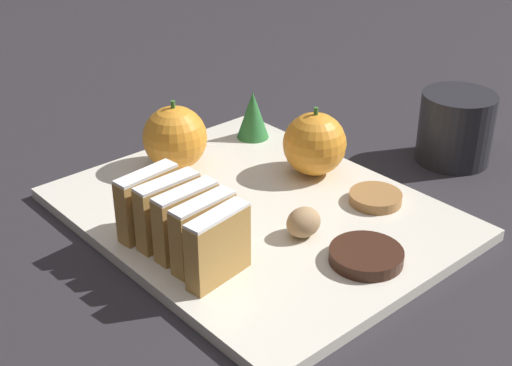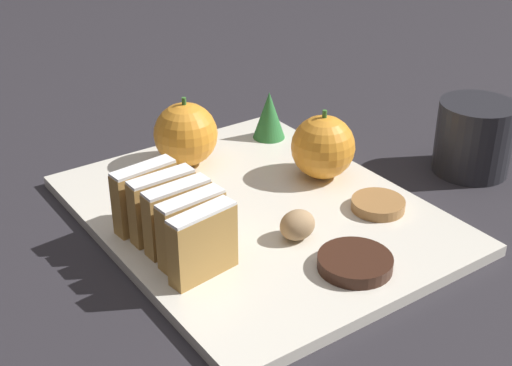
% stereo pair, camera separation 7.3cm
% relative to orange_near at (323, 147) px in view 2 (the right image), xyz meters
% --- Properties ---
extents(ground_plane, '(6.00, 6.00, 0.00)m').
position_rel_orange_near_xyz_m(ground_plane, '(-0.10, -0.02, -0.05)').
color(ground_plane, '#28262B').
extents(serving_platter, '(0.31, 0.39, 0.01)m').
position_rel_orange_near_xyz_m(serving_platter, '(-0.10, -0.02, -0.04)').
color(serving_platter, silver).
rests_on(serving_platter, ground_plane).
extents(stollen_slice_front, '(0.07, 0.03, 0.07)m').
position_rel_orange_near_xyz_m(stollen_slice_front, '(-0.21, -0.09, -0.00)').
color(stollen_slice_front, '#B28442').
rests_on(stollen_slice_front, serving_platter).
extents(stollen_slice_second, '(0.07, 0.02, 0.07)m').
position_rel_orange_near_xyz_m(stollen_slice_second, '(-0.20, -0.06, -0.00)').
color(stollen_slice_second, '#B28442').
rests_on(stollen_slice_second, serving_platter).
extents(stollen_slice_third, '(0.07, 0.02, 0.07)m').
position_rel_orange_near_xyz_m(stollen_slice_third, '(-0.20, -0.04, -0.00)').
color(stollen_slice_third, '#B28442').
rests_on(stollen_slice_third, serving_platter).
extents(stollen_slice_fourth, '(0.07, 0.02, 0.07)m').
position_rel_orange_near_xyz_m(stollen_slice_fourth, '(-0.21, -0.01, -0.00)').
color(stollen_slice_fourth, '#B28442').
rests_on(stollen_slice_fourth, serving_platter).
extents(stollen_slice_fifth, '(0.07, 0.02, 0.07)m').
position_rel_orange_near_xyz_m(stollen_slice_fifth, '(-0.21, 0.02, -0.00)').
color(stollen_slice_fifth, '#B28442').
rests_on(stollen_slice_fifth, serving_platter).
extents(orange_near, '(0.07, 0.07, 0.08)m').
position_rel_orange_near_xyz_m(orange_near, '(0.00, 0.00, 0.00)').
color(orange_near, orange).
rests_on(orange_near, serving_platter).
extents(orange_far, '(0.07, 0.07, 0.08)m').
position_rel_orange_near_xyz_m(orange_far, '(-0.11, 0.11, 0.00)').
color(orange_far, orange).
rests_on(orange_far, serving_platter).
extents(walnut, '(0.04, 0.03, 0.03)m').
position_rel_orange_near_xyz_m(walnut, '(-0.10, -0.09, -0.02)').
color(walnut, tan).
rests_on(walnut, serving_platter).
extents(chocolate_cookie, '(0.07, 0.07, 0.01)m').
position_rel_orange_near_xyz_m(chocolate_cookie, '(-0.09, -0.16, -0.03)').
color(chocolate_cookie, '#381E14').
rests_on(chocolate_cookie, serving_platter).
extents(gingerbread_cookie, '(0.06, 0.06, 0.01)m').
position_rel_orange_near_xyz_m(gingerbread_cookie, '(-0.00, -0.09, -0.03)').
color(gingerbread_cookie, '#A3703D').
rests_on(gingerbread_cookie, serving_platter).
extents(evergreen_sprig, '(0.04, 0.04, 0.06)m').
position_rel_orange_near_xyz_m(evergreen_sprig, '(0.01, 0.12, -0.01)').
color(evergreen_sprig, '#2D7538').
rests_on(evergreen_sprig, serving_platter).
extents(coffee_mug, '(0.12, 0.09, 0.09)m').
position_rel_orange_near_xyz_m(coffee_mug, '(0.17, -0.07, -0.01)').
color(coffee_mug, '#232328').
rests_on(coffee_mug, ground_plane).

